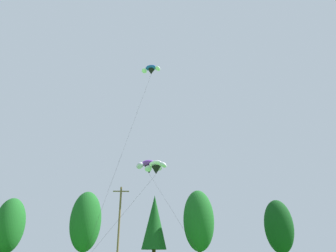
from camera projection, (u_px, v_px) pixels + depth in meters
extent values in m
ellipsoid|color=#19561E|center=(9.00, 225.00, 51.27)|extent=(4.89, 4.89, 8.99)
ellipsoid|color=#19561E|center=(86.00, 221.00, 52.11)|extent=(5.22, 5.22, 9.94)
cone|color=#144719|center=(154.00, 222.00, 53.94)|extent=(4.33, 4.33, 9.17)
ellipsoid|color=#19561E|center=(199.00, 220.00, 53.43)|extent=(5.35, 5.35, 10.32)
ellipsoid|color=#0F3D14|center=(279.00, 226.00, 53.24)|extent=(4.90, 4.90, 9.01)
cylinder|color=brown|center=(119.00, 229.00, 40.21)|extent=(0.26, 0.26, 11.02)
cube|color=brown|center=(121.00, 191.00, 42.14)|extent=(2.20, 0.14, 0.14)
ellipsoid|color=blue|center=(151.00, 68.00, 36.75)|extent=(1.57, 1.34, 0.59)
ellipsoid|color=white|center=(158.00, 68.00, 36.45)|extent=(0.89, 0.95, 0.72)
ellipsoid|color=white|center=(144.00, 71.00, 36.87)|extent=(0.96, 0.99, 0.72)
cone|color=black|center=(151.00, 72.00, 36.63)|extent=(0.96, 0.96, 0.65)
cylinder|color=black|center=(125.00, 146.00, 29.24)|extent=(4.58, 6.81, 20.59)
ellipsoid|color=purple|center=(149.00, 164.00, 43.62)|extent=(2.51, 1.98, 1.26)
ellipsoid|color=silver|center=(159.00, 167.00, 43.90)|extent=(1.49, 1.43, 1.41)
ellipsoid|color=silver|center=(140.00, 166.00, 43.04)|extent=(1.24, 1.46, 1.41)
cone|color=black|center=(149.00, 170.00, 43.40)|extent=(1.55, 1.55, 1.06)
cylinder|color=black|center=(167.00, 203.00, 31.90)|extent=(4.34, 19.96, 11.34)
ellipsoid|color=white|center=(156.00, 164.00, 32.03)|extent=(1.93, 1.93, 0.83)
ellipsoid|color=silver|center=(163.00, 165.00, 31.24)|extent=(1.18, 1.14, 0.99)
ellipsoid|color=silver|center=(148.00, 169.00, 32.59)|extent=(1.14, 1.18, 0.99)
cone|color=black|center=(156.00, 170.00, 31.83)|extent=(1.38, 1.38, 0.84)
cylinder|color=black|center=(125.00, 211.00, 26.82)|extent=(5.35, 6.73, 8.39)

